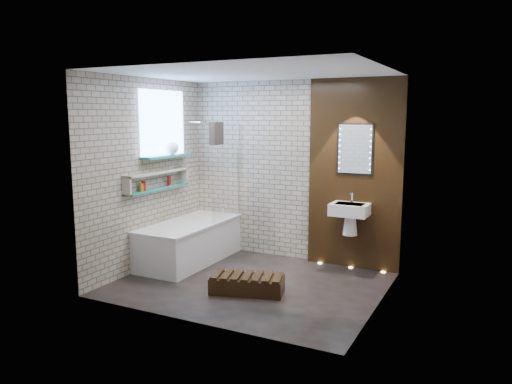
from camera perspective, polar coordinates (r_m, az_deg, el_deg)
The scene contains 15 objects.
ground at distance 6.31m, azimuth -0.62°, elevation -10.56°, with size 3.20×3.20×0.00m, color black.
room_shell at distance 6.00m, azimuth -0.64°, elevation 1.21°, with size 3.24×3.20×2.60m.
walnut_panel at distance 6.84m, azimuth 11.40°, elevation 1.99°, with size 1.30×0.06×2.60m, color black.
clerestory_window at distance 7.09m, azimuth -10.76°, elevation 7.13°, with size 0.18×1.00×0.94m.
display_niche at distance 6.96m, azimuth -11.33°, elevation 1.29°, with size 0.14×1.30×0.26m.
bathtub at distance 7.20m, azimuth -7.71°, elevation -5.75°, with size 0.79×1.74×0.70m.
bath_screen at distance 7.19m, azimuth -3.56°, elevation 2.33°, with size 0.01×0.78×1.40m, color white.
towel at distance 6.94m, azimuth -4.62°, elevation 6.80°, with size 0.09×0.24×0.32m, color black.
shower_head at distance 7.42m, azimuth -6.28°, elevation 8.07°, with size 0.18×0.18×0.02m, color silver.
washbasin at distance 6.73m, azimuth 10.83°, elevation -2.50°, with size 0.50×0.36×0.58m.
led_mirror at distance 6.77m, azimuth 11.41°, elevation 4.90°, with size 0.50×0.02×0.70m.
walnut_step at distance 5.98m, azimuth -1.03°, elevation -10.71°, with size 0.86×0.38×0.19m, color black.
niche_bottles at distance 6.87m, azimuth -11.94°, elevation 0.86°, with size 0.06×0.66×0.13m.
sill_vases at distance 7.15m, azimuth -9.68°, elevation 5.06°, with size 0.17×0.17×0.17m.
floor_uplights at distance 7.05m, azimuth 10.92°, elevation -8.58°, with size 0.96×0.06×0.01m.
Camera 1 is at (2.73, -5.28, 2.11)m, focal length 34.48 mm.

